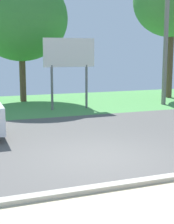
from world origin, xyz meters
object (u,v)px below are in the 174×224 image
at_px(roadside_billboard, 69,58).
at_px(tree_left_far, 21,18).
at_px(tree_center_back, 173,1).
at_px(utility_pole, 166,27).

bearing_deg(roadside_billboard, tree_left_far, 116.89).
bearing_deg(tree_left_far, tree_center_back, -9.30).
distance_m(utility_pole, tree_left_far, 7.99).
bearing_deg(roadside_billboard, tree_center_back, 15.62).
height_order(utility_pole, roadside_billboard, utility_pole).
relative_size(tree_left_far, tree_center_back, 0.88).
bearing_deg(tree_left_far, roadside_billboard, -63.11).
distance_m(tree_left_far, tree_center_back, 9.09).
xyz_separation_m(roadside_billboard, tree_left_far, (-1.75, 3.45, 2.14)).
relative_size(roadside_billboard, tree_left_far, 0.49).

